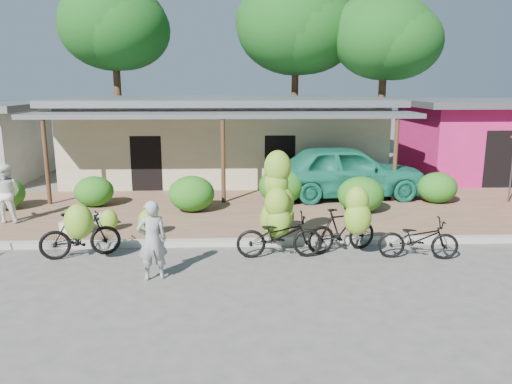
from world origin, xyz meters
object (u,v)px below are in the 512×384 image
tree_near_right (380,36)px  teal_van (346,171)px  tree_far_center (110,25)px  sack_near (94,221)px  bike_center (278,217)px  bike_far_right (418,239)px  bystander (6,193)px  vendor (152,240)px  sack_far (76,227)px  tree_center_right (292,25)px  bike_left (80,232)px  bike_right (346,225)px

tree_near_right → teal_van: tree_near_right is taller
tree_far_center → sack_near: tree_far_center is taller
bike_center → bike_far_right: bearing=-99.4°
tree_far_center → bike_center: bearing=-64.4°
tree_near_right → bystander: size_ratio=4.85×
vendor → tree_far_center: bearing=-91.5°
tree_far_center → sack_far: bearing=-81.8°
tree_center_right → bike_left: size_ratio=4.88×
bystander → bike_far_right: bearing=169.0°
bike_center → vendor: (-2.67, -1.46, -0.07)m
bike_center → sack_far: bearing=71.9°
vendor → teal_van: teal_van is taller
tree_center_right → sack_near: tree_center_right is taller
tree_center_right → vendor: bearing=-105.4°
bike_center → sack_far: size_ratio=3.22×
bike_center → bike_left: bearing=91.5°
tree_near_right → bike_center: 15.44m
bike_left → bike_far_right: 7.67m
bike_far_right → bystander: bearing=80.7°
sack_near → teal_van: size_ratio=0.16×
bike_left → bike_center: bike_center is taller
sack_near → sack_far: (-0.32, -0.48, -0.01)m
sack_near → bike_center: bearing=-23.0°
tree_center_right → tree_near_right: (4.00, -2.00, -0.68)m
tree_near_right → bystander: tree_near_right is taller
bike_far_right → bystander: 10.97m
bike_center → teal_van: (2.75, 5.33, 0.12)m
bike_right → bystander: 9.34m
tree_far_center → bike_left: tree_far_center is taller
tree_center_right → vendor: (-4.60, -16.72, -5.98)m
sack_far → bike_center: bearing=-17.0°
bystander → sack_near: bearing=172.6°
tree_far_center → bike_far_right: bearing=-56.1°
tree_far_center → vendor: 17.81m
bike_center → teal_van: bike_center is taller
sack_near → sack_far: size_ratio=1.13×
bike_far_right → sack_near: (-8.00, 2.52, -0.20)m
bike_left → teal_van: bearing=-70.0°
tree_center_right → tree_near_right: 4.52m
bike_right → bystander: bystander is taller
tree_center_right → tree_near_right: tree_center_right is taller
tree_far_center → tree_near_right: bearing=-6.6°
tree_far_center → tree_near_right: 13.10m
tree_far_center → sack_near: size_ratio=10.30×
bike_left → vendor: bearing=-141.9°
vendor → bystander: bearing=-57.8°
tree_far_center → teal_van: (9.82, -9.43, -5.71)m
tree_center_right → bike_far_right: size_ratio=4.88×
tree_far_center → bike_center: tree_far_center is taller
bike_right → bike_far_right: size_ratio=1.00×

